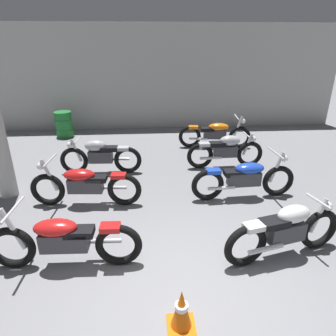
{
  "coord_description": "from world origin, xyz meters",
  "views": [
    {
      "loc": [
        -0.43,
        -2.74,
        3.01
      ],
      "look_at": [
        0.0,
        3.02,
        0.55
      ],
      "focal_mm": 31.93,
      "sensor_mm": 36.0,
      "label": 1
    }
  ],
  "objects_px": {
    "motorcycle_right_row_2": "(226,150)",
    "oil_drum": "(64,124)",
    "traffic_cone": "(181,310)",
    "motorcycle_left_row_2": "(100,156)",
    "motorcycle_right_row_1": "(245,178)",
    "motorcycle_right_row_0": "(286,230)",
    "motorcycle_right_row_3": "(215,133)",
    "motorcycle_left_row_0": "(64,239)",
    "motorcycle_left_row_1": "(85,184)"
  },
  "relations": [
    {
      "from": "traffic_cone",
      "to": "motorcycle_left_row_2",
      "type": "bearing_deg",
      "value": 108.16
    },
    {
      "from": "motorcycle_right_row_1",
      "to": "motorcycle_right_row_3",
      "type": "bearing_deg",
      "value": 88.14
    },
    {
      "from": "motorcycle_right_row_0",
      "to": "motorcycle_right_row_1",
      "type": "height_order",
      "value": "motorcycle_right_row_1"
    },
    {
      "from": "motorcycle_right_row_2",
      "to": "oil_drum",
      "type": "height_order",
      "value": "motorcycle_right_row_2"
    },
    {
      "from": "motorcycle_left_row_2",
      "to": "oil_drum",
      "type": "relative_size",
      "value": 2.32
    },
    {
      "from": "motorcycle_left_row_2",
      "to": "oil_drum",
      "type": "distance_m",
      "value": 3.59
    },
    {
      "from": "motorcycle_left_row_1",
      "to": "motorcycle_right_row_0",
      "type": "bearing_deg",
      "value": -28.95
    },
    {
      "from": "motorcycle_right_row_2",
      "to": "motorcycle_right_row_1",
      "type": "bearing_deg",
      "value": -91.06
    },
    {
      "from": "motorcycle_left_row_2",
      "to": "motorcycle_left_row_0",
      "type": "bearing_deg",
      "value": -91.24
    },
    {
      "from": "motorcycle_left_row_1",
      "to": "motorcycle_right_row_3",
      "type": "relative_size",
      "value": 1.0
    },
    {
      "from": "oil_drum",
      "to": "traffic_cone",
      "type": "relative_size",
      "value": 1.57
    },
    {
      "from": "motorcycle_left_row_2",
      "to": "traffic_cone",
      "type": "relative_size",
      "value": 3.65
    },
    {
      "from": "motorcycle_left_row_2",
      "to": "motorcycle_right_row_0",
      "type": "xyz_separation_m",
      "value": [
        3.13,
        -3.33,
        0.0
      ]
    },
    {
      "from": "motorcycle_right_row_1",
      "to": "oil_drum",
      "type": "distance_m",
      "value": 6.66
    },
    {
      "from": "motorcycle_left_row_0",
      "to": "motorcycle_left_row_2",
      "type": "distance_m",
      "value": 3.31
    },
    {
      "from": "motorcycle_right_row_1",
      "to": "oil_drum",
      "type": "relative_size",
      "value": 2.56
    },
    {
      "from": "traffic_cone",
      "to": "motorcycle_left_row_0",
      "type": "bearing_deg",
      "value": 143.26
    },
    {
      "from": "motorcycle_left_row_1",
      "to": "motorcycle_right_row_0",
      "type": "distance_m",
      "value": 3.68
    },
    {
      "from": "oil_drum",
      "to": "traffic_cone",
      "type": "bearing_deg",
      "value": -67.99
    },
    {
      "from": "oil_drum",
      "to": "motorcycle_left_row_0",
      "type": "bearing_deg",
      "value": -76.51
    },
    {
      "from": "motorcycle_left_row_1",
      "to": "motorcycle_right_row_1",
      "type": "height_order",
      "value": "same"
    },
    {
      "from": "motorcycle_right_row_0",
      "to": "motorcycle_right_row_2",
      "type": "bearing_deg",
      "value": 90.05
    },
    {
      "from": "motorcycle_left_row_2",
      "to": "motorcycle_right_row_3",
      "type": "height_order",
      "value": "motorcycle_right_row_3"
    },
    {
      "from": "motorcycle_right_row_3",
      "to": "oil_drum",
      "type": "distance_m",
      "value": 5.06
    },
    {
      "from": "motorcycle_right_row_0",
      "to": "motorcycle_right_row_1",
      "type": "bearing_deg",
      "value": 91.03
    },
    {
      "from": "motorcycle_right_row_0",
      "to": "oil_drum",
      "type": "relative_size",
      "value": 2.28
    },
    {
      "from": "motorcycle_left_row_1",
      "to": "motorcycle_right_row_2",
      "type": "height_order",
      "value": "motorcycle_left_row_1"
    },
    {
      "from": "motorcycle_right_row_2",
      "to": "oil_drum",
      "type": "bearing_deg",
      "value": 147.31
    },
    {
      "from": "motorcycle_left_row_0",
      "to": "motorcycle_left_row_1",
      "type": "relative_size",
      "value": 1.0
    },
    {
      "from": "motorcycle_left_row_0",
      "to": "motorcycle_right_row_0",
      "type": "xyz_separation_m",
      "value": [
        3.2,
        -0.02,
        0.01
      ]
    },
    {
      "from": "motorcycle_left_row_0",
      "to": "oil_drum",
      "type": "relative_size",
      "value": 2.56
    },
    {
      "from": "motorcycle_right_row_2",
      "to": "motorcycle_right_row_3",
      "type": "relative_size",
      "value": 0.91
    },
    {
      "from": "motorcycle_right_row_3",
      "to": "oil_drum",
      "type": "bearing_deg",
      "value": 162.53
    },
    {
      "from": "motorcycle_left_row_0",
      "to": "traffic_cone",
      "type": "distance_m",
      "value": 1.92
    },
    {
      "from": "motorcycle_left_row_0",
      "to": "motorcycle_right_row_3",
      "type": "height_order",
      "value": "same"
    },
    {
      "from": "motorcycle_left_row_0",
      "to": "motorcycle_right_row_0",
      "type": "bearing_deg",
      "value": -0.44
    },
    {
      "from": "motorcycle_right_row_1",
      "to": "motorcycle_right_row_2",
      "type": "relative_size",
      "value": 1.1
    },
    {
      "from": "motorcycle_right_row_1",
      "to": "motorcycle_right_row_3",
      "type": "relative_size",
      "value": 1.0
    },
    {
      "from": "motorcycle_left_row_1",
      "to": "motorcycle_right_row_2",
      "type": "xyz_separation_m",
      "value": [
        3.22,
        1.69,
        0.01
      ]
    },
    {
      "from": "motorcycle_right_row_0",
      "to": "motorcycle_left_row_2",
      "type": "bearing_deg",
      "value": 133.2
    },
    {
      "from": "motorcycle_right_row_3",
      "to": "oil_drum",
      "type": "height_order",
      "value": "motorcycle_right_row_3"
    },
    {
      "from": "motorcycle_left_row_0",
      "to": "motorcycle_right_row_1",
      "type": "xyz_separation_m",
      "value": [
        3.17,
        1.82,
        0.0
      ]
    },
    {
      "from": "motorcycle_left_row_2",
      "to": "motorcycle_left_row_1",
      "type": "bearing_deg",
      "value": -93.38
    },
    {
      "from": "motorcycle_right_row_2",
      "to": "motorcycle_right_row_0",
      "type": "bearing_deg",
      "value": -89.95
    },
    {
      "from": "motorcycle_left_row_0",
      "to": "motorcycle_right_row_2",
      "type": "distance_m",
      "value": 4.7
    },
    {
      "from": "motorcycle_left_row_0",
      "to": "motorcycle_right_row_1",
      "type": "height_order",
      "value": "same"
    },
    {
      "from": "motorcycle_right_row_0",
      "to": "motorcycle_right_row_3",
      "type": "height_order",
      "value": "motorcycle_right_row_3"
    },
    {
      "from": "motorcycle_left_row_0",
      "to": "motorcycle_left_row_2",
      "type": "relative_size",
      "value": 1.1
    },
    {
      "from": "motorcycle_left_row_0",
      "to": "motorcycle_left_row_1",
      "type": "bearing_deg",
      "value": 90.64
    },
    {
      "from": "motorcycle_left_row_2",
      "to": "motorcycle_right_row_1",
      "type": "relative_size",
      "value": 0.91
    }
  ]
}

